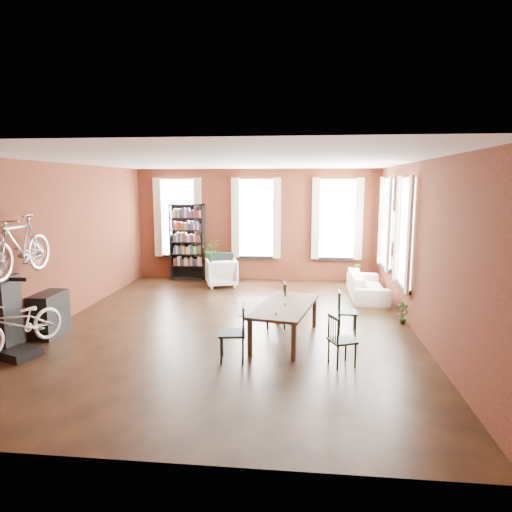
# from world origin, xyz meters

# --- Properties ---
(room) EXTENTS (9.00, 9.04, 3.22)m
(room) POSITION_xyz_m (0.25, 0.62, 2.14)
(room) COLOR black
(room) RESTS_ON ground
(dining_table) EXTENTS (1.24, 2.06, 0.65)m
(dining_table) POSITION_xyz_m (1.07, -0.71, 0.33)
(dining_table) COLOR #453629
(dining_table) RESTS_ON ground
(dining_chair_a) EXTENTS (0.47, 0.47, 0.90)m
(dining_chair_a) POSITION_xyz_m (0.28, -1.75, 0.45)
(dining_chair_a) COLOR #1B383C
(dining_chair_a) RESTS_ON ground
(dining_chair_b) EXTENTS (0.45, 0.45, 0.88)m
(dining_chair_b) POSITION_xyz_m (0.85, 0.05, 0.44)
(dining_chair_b) COLOR black
(dining_chair_b) RESTS_ON ground
(dining_chair_c) EXTENTS (0.49, 0.49, 0.80)m
(dining_chair_c) POSITION_xyz_m (1.99, -1.77, 0.40)
(dining_chair_c) COLOR #1F301C
(dining_chair_c) RESTS_ON ground
(dining_chair_d) EXTENTS (0.37, 0.37, 0.79)m
(dining_chair_d) POSITION_xyz_m (2.21, -0.16, 0.39)
(dining_chair_d) COLOR #173231
(dining_chair_d) RESTS_ON ground
(bookshelf) EXTENTS (1.00, 0.32, 2.20)m
(bookshelf) POSITION_xyz_m (-2.00, 4.30, 1.10)
(bookshelf) COLOR black
(bookshelf) RESTS_ON ground
(white_armchair) EXTENTS (1.00, 0.97, 0.83)m
(white_armchair) POSITION_xyz_m (-0.85, 3.48, 0.41)
(white_armchair) COLOR white
(white_armchair) RESTS_ON ground
(cream_sofa) EXTENTS (0.61, 2.08, 0.81)m
(cream_sofa) POSITION_xyz_m (2.95, 2.60, 0.41)
(cream_sofa) COLOR beige
(cream_sofa) RESTS_ON ground
(striped_rug) EXTENTS (1.25, 1.77, 0.01)m
(striped_rug) POSITION_xyz_m (0.40, 1.52, 0.01)
(striped_rug) COLOR black
(striped_rug) RESTS_ON ground
(bike_trainer) EXTENTS (0.63, 0.63, 0.14)m
(bike_trainer) POSITION_xyz_m (-3.14, -2.02, 0.07)
(bike_trainer) COLOR black
(bike_trainer) RESTS_ON ground
(bike_wall_rack) EXTENTS (0.16, 0.60, 1.30)m
(bike_wall_rack) POSITION_xyz_m (-3.40, -1.80, 0.65)
(bike_wall_rack) COLOR black
(bike_wall_rack) RESTS_ON ground
(console_table) EXTENTS (0.40, 0.80, 0.80)m
(console_table) POSITION_xyz_m (-3.28, -0.90, 0.40)
(console_table) COLOR black
(console_table) RESTS_ON ground
(plant_stand) EXTENTS (0.37, 0.37, 0.61)m
(plant_stand) POSITION_xyz_m (-1.30, 4.06, 0.30)
(plant_stand) COLOR black
(plant_stand) RESTS_ON ground
(plant_by_sofa) EXTENTS (0.39, 0.63, 0.27)m
(plant_by_sofa) POSITION_xyz_m (2.80, 4.11, 0.13)
(plant_by_sofa) COLOR #2C5321
(plant_by_sofa) RESTS_ON ground
(plant_small) EXTENTS (0.35, 0.50, 0.16)m
(plant_small) POSITION_xyz_m (3.37, 0.48, 0.08)
(plant_small) COLOR #2F5120
(plant_small) RESTS_ON ground
(bicycle_floor) EXTENTS (0.82, 0.99, 1.62)m
(bicycle_floor) POSITION_xyz_m (-3.15, -1.98, 0.95)
(bicycle_floor) COLOR silver
(bicycle_floor) RESTS_ON bike_trainer
(bicycle_hung) EXTENTS (0.47, 1.00, 1.66)m
(bicycle_hung) POSITION_xyz_m (-3.15, -1.80, 2.13)
(bicycle_hung) COLOR #A5A8AD
(bicycle_hung) RESTS_ON bike_wall_rack
(plant_on_stand) EXTENTS (0.76, 0.79, 0.48)m
(plant_on_stand) POSITION_xyz_m (-1.26, 4.07, 0.85)
(plant_on_stand) COLOR #295E25
(plant_on_stand) RESTS_ON plant_stand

